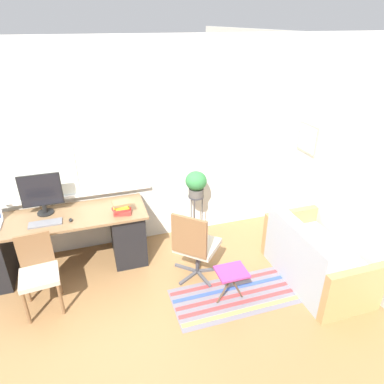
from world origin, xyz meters
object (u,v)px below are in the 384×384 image
(potted_plant, at_px, (196,183))
(mouse, at_px, (71,220))
(couch_loveseat, at_px, (314,260))
(plant_stand, at_px, (196,202))
(keyboard, at_px, (45,223))
(desk_chair_wooden, at_px, (38,271))
(monitor, at_px, (41,193))
(office_chair_swivel, at_px, (195,245))
(book_stack, at_px, (122,208))
(folding_stool, at_px, (231,275))

(potted_plant, bearing_deg, mouse, -168.92)
(mouse, xyz_separation_m, couch_loveseat, (2.69, -0.98, -0.49))
(mouse, distance_m, couch_loveseat, 2.91)
(plant_stand, bearing_deg, potted_plant, -90.00)
(keyboard, bearing_deg, desk_chair_wooden, -101.53)
(monitor, height_order, mouse, monitor)
(desk_chair_wooden, relative_size, office_chair_swivel, 0.91)
(mouse, relative_size, book_stack, 0.30)
(office_chair_swivel, bearing_deg, desk_chair_wooden, 40.16)
(monitor, xyz_separation_m, couch_loveseat, (2.98, -1.26, -0.74))
(office_chair_swivel, height_order, folding_stool, office_chair_swivel)
(book_stack, bearing_deg, desk_chair_wooden, -155.16)
(book_stack, bearing_deg, mouse, -179.57)
(potted_plant, xyz_separation_m, folding_stool, (-0.03, -1.33, -0.50))
(desk_chair_wooden, distance_m, folding_stool, 2.06)
(plant_stand, bearing_deg, book_stack, -163.19)
(folding_stool, bearing_deg, plant_stand, 88.64)
(office_chair_swivel, height_order, potted_plant, potted_plant)
(couch_loveseat, distance_m, plant_stand, 1.70)
(office_chair_swivel, bearing_deg, book_stack, 8.22)
(keyboard, xyz_separation_m, folding_stool, (1.88, -1.04, -0.39))
(plant_stand, bearing_deg, mouse, -168.92)
(keyboard, bearing_deg, potted_plant, 8.78)
(keyboard, xyz_separation_m, potted_plant, (1.91, 0.30, 0.11))
(mouse, height_order, potted_plant, potted_plant)
(desk_chair_wooden, xyz_separation_m, office_chair_swivel, (1.72, -0.07, 0.01))
(monitor, xyz_separation_m, keyboard, (0.01, -0.26, -0.26))
(monitor, distance_m, plant_stand, 1.98)
(keyboard, height_order, plant_stand, keyboard)
(desk_chair_wooden, distance_m, couch_loveseat, 3.12)
(mouse, distance_m, folding_stool, 1.94)
(book_stack, relative_size, potted_plant, 0.66)
(keyboard, height_order, desk_chair_wooden, desk_chair_wooden)
(mouse, bearing_deg, keyboard, 174.88)
(desk_chair_wooden, distance_m, potted_plant, 2.18)
(folding_stool, bearing_deg, office_chair_swivel, 117.21)
(plant_stand, bearing_deg, folding_stool, -91.36)
(monitor, height_order, book_stack, monitor)
(keyboard, relative_size, desk_chair_wooden, 0.43)
(office_chair_swivel, height_order, plant_stand, office_chair_swivel)
(monitor, height_order, keyboard, monitor)
(book_stack, height_order, office_chair_swivel, office_chair_swivel)
(couch_loveseat, relative_size, potted_plant, 3.75)
(desk_chair_wooden, relative_size, couch_loveseat, 0.64)
(book_stack, bearing_deg, folding_stool, -45.05)
(desk_chair_wooden, relative_size, potted_plant, 2.38)
(folding_stool, bearing_deg, couch_loveseat, 1.87)
(monitor, xyz_separation_m, desk_chair_wooden, (-0.08, -0.73, -0.55))
(mouse, height_order, couch_loveseat, mouse)
(desk_chair_wooden, xyz_separation_m, plant_stand, (2.01, 0.76, 0.10))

